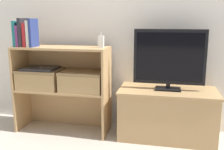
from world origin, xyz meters
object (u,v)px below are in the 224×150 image
(book_plum, at_px, (21,36))
(laptop, at_px, (41,68))
(tv, at_px, (169,58))
(storage_basket_left, at_px, (41,78))
(book_crimson, at_px, (27,35))
(book_charcoal, at_px, (23,32))
(book_navy, at_px, (34,33))
(baby_monitor, at_px, (101,42))
(book_teal, at_px, (17,34))
(storage_basket_right, at_px, (83,80))
(book_ivory, at_px, (31,34))
(tv_stand, at_px, (167,114))

(book_plum, bearing_deg, laptop, 17.72)
(tv, bearing_deg, storage_basket_left, -177.46)
(book_crimson, bearing_deg, storage_basket_left, 29.02)
(book_charcoal, distance_m, book_navy, 0.10)
(book_charcoal, xyz_separation_m, book_navy, (0.10, 0.00, -0.00))
(book_charcoal, relative_size, baby_monitor, 1.92)
(book_crimson, relative_size, laptop, 0.68)
(book_teal, relative_size, storage_basket_right, 0.59)
(tv, distance_m, book_ivory, 1.26)
(baby_monitor, bearing_deg, tv, 3.60)
(book_plum, xyz_separation_m, book_crimson, (0.07, 0.00, 0.01))
(book_charcoal, height_order, laptop, book_charcoal)
(tv_stand, xyz_separation_m, book_navy, (-1.21, -0.10, 0.72))
(storage_basket_left, bearing_deg, laptop, 0.00)
(tv, relative_size, laptop, 1.95)
(tv_stand, relative_size, book_plum, 4.48)
(tv, bearing_deg, tv_stand, 90.00)
(tv_stand, distance_m, book_charcoal, 1.50)
(book_ivory, xyz_separation_m, baby_monitor, (0.64, 0.06, -0.07))
(tv_stand, bearing_deg, baby_monitor, -176.25)
(laptop, bearing_deg, book_ivory, -136.67)
(storage_basket_right, bearing_deg, book_ivory, -174.04)
(book_charcoal, bearing_deg, book_navy, 0.00)
(tv_stand, height_order, book_ivory, book_ivory)
(book_plum, relative_size, storage_basket_left, 0.48)
(book_teal, distance_m, storage_basket_right, 0.74)
(book_charcoal, height_order, book_ivory, book_charcoal)
(book_crimson, height_order, baby_monitor, book_crimson)
(laptop, bearing_deg, tv_stand, 2.61)
(book_plum, xyz_separation_m, book_navy, (0.13, 0.00, 0.03))
(book_crimson, xyz_separation_m, book_navy, (0.07, 0.00, 0.02))
(book_ivory, xyz_separation_m, laptop, (0.05, 0.05, -0.33))
(book_plum, xyz_separation_m, storage_basket_right, (0.57, 0.05, -0.40))
(tv, relative_size, book_crimson, 2.88)
(book_navy, xyz_separation_m, baby_monitor, (0.61, 0.06, -0.07))
(storage_basket_right, distance_m, laptop, 0.43)
(tv_stand, xyz_separation_m, book_plum, (-1.34, -0.10, 0.69))
(book_crimson, distance_m, storage_basket_right, 0.65)
(book_navy, bearing_deg, storage_basket_left, 65.69)
(tv, distance_m, storage_basket_left, 1.21)
(book_navy, distance_m, baby_monitor, 0.62)
(tv_stand, xyz_separation_m, book_crimson, (-1.28, -0.10, 0.70))
(book_plum, distance_m, book_charcoal, 0.04)
(book_ivory, height_order, baby_monitor, book_ivory)
(book_teal, distance_m, book_charcoal, 0.06)
(book_plum, bearing_deg, book_teal, 180.00)
(tv_stand, height_order, laptop, laptop)
(tv_stand, bearing_deg, tv, -90.00)
(laptop, bearing_deg, book_charcoal, -158.34)
(tv, height_order, storage_basket_left, tv)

